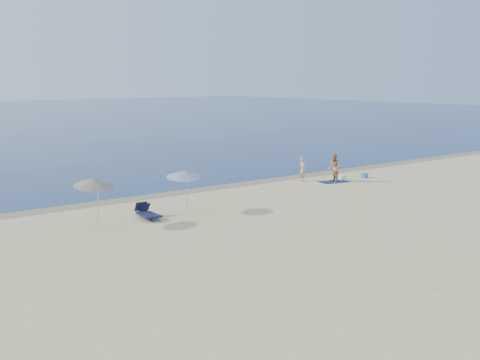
# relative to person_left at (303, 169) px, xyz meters

# --- Properties ---
(wet_sand_strip) EXTENTS (240.00, 1.60, 0.00)m
(wet_sand_strip) POSITION_rel_person_left_xyz_m (-3.67, 1.61, -0.80)
(wet_sand_strip) COLOR #847254
(wet_sand_strip) RESTS_ON ground
(person_left) EXTENTS (0.45, 0.63, 1.61)m
(person_left) POSITION_rel_person_left_xyz_m (0.00, 0.00, 0.00)
(person_left) COLOR tan
(person_left) RESTS_ON ground
(person_right) EXTENTS (1.00, 1.11, 1.87)m
(person_right) POSITION_rel_person_left_xyz_m (1.39, -1.48, 0.13)
(person_right) COLOR #B1755D
(person_right) RESTS_ON ground
(beach_towel) EXTENTS (2.04, 1.41, 0.03)m
(beach_towel) POSITION_rel_person_left_xyz_m (1.41, -1.48, -0.79)
(beach_towel) COLOR #0E1B48
(beach_towel) RESTS_ON ground
(white_bag) EXTENTS (0.48, 0.45, 0.33)m
(white_bag) POSITION_rel_person_left_xyz_m (2.42, -1.37, -0.64)
(white_bag) COLOR white
(white_bag) RESTS_ON ground
(blue_cooler) EXTENTS (0.47, 0.37, 0.30)m
(blue_cooler) POSITION_rel_person_left_xyz_m (4.32, -1.56, -0.65)
(blue_cooler) COLOR blue
(blue_cooler) RESTS_ON ground
(umbrella_near) EXTENTS (2.25, 2.26, 2.29)m
(umbrella_near) POSITION_rel_person_left_xyz_m (-11.24, -3.28, 1.18)
(umbrella_near) COLOR silver
(umbrella_near) RESTS_ON ground
(umbrella_far) EXTENTS (1.99, 2.02, 2.43)m
(umbrella_far) POSITION_rel_person_left_xyz_m (-16.03, -3.31, 1.27)
(umbrella_far) COLOR silver
(umbrella_far) RESTS_ON ground
(lounger_left) EXTENTS (0.82, 1.78, 0.76)m
(lounger_left) POSITION_rel_person_left_xyz_m (-13.44, -3.24, -0.53)
(lounger_left) COLOR #131535
(lounger_left) RESTS_ON ground
(lounger_right) EXTENTS (0.52, 1.49, 0.66)m
(lounger_right) POSITION_rel_person_left_xyz_m (-13.16, -3.20, -0.56)
(lounger_right) COLOR #151C3A
(lounger_right) RESTS_ON ground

